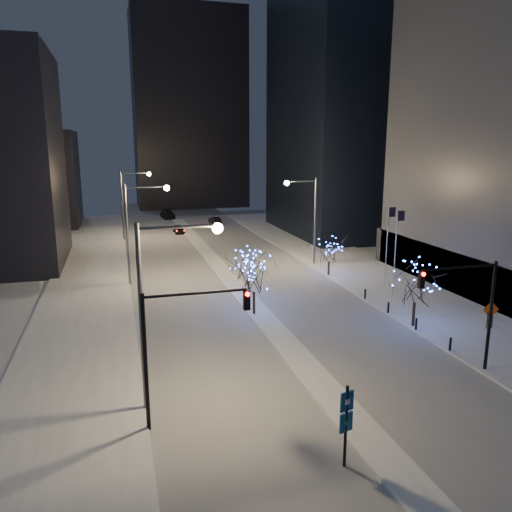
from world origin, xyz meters
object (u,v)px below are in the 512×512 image
object	(u,v)px
street_lamp_w_far	(129,196)
car_far	(168,214)
holiday_tree_plaza_far	(329,250)
car_near	(179,229)
street_lamp_w_near	(162,290)
holiday_tree_median_near	(254,276)
holiday_tree_plaza_near	(416,285)
traffic_signal_east	(470,300)
car_mid	(215,220)
traffic_signal_west	(178,336)
street_lamp_east	(308,210)
construction_sign	(491,312)
holiday_tree_median_far	(248,264)
street_lamp_w_mid	(138,220)
wayfinding_sign	(346,418)

from	to	relation	value
street_lamp_w_far	car_far	xyz separation A→B (m)	(7.44, 20.60, -5.72)
holiday_tree_plaza_far	car_near	bearing A→B (deg)	111.19
street_lamp_w_near	holiday_tree_median_near	world-z (taller)	street_lamp_w_near
holiday_tree_plaza_near	traffic_signal_east	bearing A→B (deg)	-101.23
car_mid	traffic_signal_west	bearing A→B (deg)	72.70
traffic_signal_west	holiday_tree_plaza_near	distance (m)	20.96
street_lamp_w_near	street_lamp_east	xyz separation A→B (m)	(19.02, 28.00, -0.05)
construction_sign	car_near	bearing A→B (deg)	117.73
car_mid	holiday_tree_median_near	world-z (taller)	holiday_tree_median_near
holiday_tree_median_near	holiday_tree_plaza_far	bearing A→B (deg)	41.90
street_lamp_w_far	street_lamp_w_near	bearing A→B (deg)	-90.00
street_lamp_east	holiday_tree_median_far	xyz separation A→B (m)	(-9.58, -9.65, -3.50)
street_lamp_w_mid	car_near	bearing A→B (deg)	75.46
car_near	holiday_tree_plaza_far	xyz separation A→B (m)	(12.00, -30.95, 2.16)
traffic_signal_west	construction_sign	bearing A→B (deg)	15.64
street_lamp_w_near	wayfinding_sign	bearing A→B (deg)	-46.18
street_lamp_w_near	traffic_signal_east	size ratio (longest dim) A/B	1.43
car_far	holiday_tree_plaza_near	distance (m)	64.91
holiday_tree_median_near	holiday_tree_median_far	xyz separation A→B (m)	(1.00, 5.50, -0.41)
street_lamp_w_near	street_lamp_w_mid	xyz separation A→B (m)	(0.00, 25.00, 0.00)
street_lamp_w_near	wayfinding_sign	distance (m)	10.85
car_far	construction_sign	xyz separation A→B (m)	(17.20, -65.84, 0.65)
car_far	holiday_tree_plaza_far	size ratio (longest dim) A/B	1.30
street_lamp_east	traffic_signal_west	world-z (taller)	street_lamp_east
street_lamp_w_mid	holiday_tree_plaza_far	world-z (taller)	street_lamp_w_mid
holiday_tree_median_far	street_lamp_w_near	bearing A→B (deg)	-117.22
wayfinding_sign	construction_sign	distance (m)	21.40
holiday_tree_plaza_far	construction_sign	world-z (taller)	holiday_tree_plaza_far
holiday_tree_median_near	wayfinding_sign	xyz separation A→B (m)	(-1.50, -20.08, -1.01)
traffic_signal_east	car_near	bearing A→B (deg)	100.81
street_lamp_east	holiday_tree_median_near	size ratio (longest dim) A/B	2.06
car_near	street_lamp_w_far	bearing A→B (deg)	-154.81
car_far	traffic_signal_west	bearing A→B (deg)	-100.09
traffic_signal_west	car_mid	distance (m)	64.88
traffic_signal_west	car_near	size ratio (longest dim) A/B	1.82
street_lamp_w_far	holiday_tree_median_near	xyz separation A→B (m)	(8.44, -37.15, -3.14)
street_lamp_w_mid	traffic_signal_west	distance (m)	27.06
street_lamp_w_near	car_mid	world-z (taller)	street_lamp_w_near
street_lamp_w_far	wayfinding_sign	distance (m)	57.80
street_lamp_w_near	street_lamp_w_mid	world-z (taller)	same
holiday_tree_median_far	holiday_tree_plaza_far	xyz separation A→B (m)	(10.00, 4.37, -0.14)
traffic_signal_east	car_mid	size ratio (longest dim) A/B	1.77
street_lamp_w_mid	holiday_tree_median_far	size ratio (longest dim) A/B	2.14
holiday_tree_median_far	holiday_tree_median_near	bearing A→B (deg)	-100.31
traffic_signal_west	car_near	distance (m)	56.25
street_lamp_east	car_mid	xyz separation A→B (m)	(-4.32, 33.17, -5.80)
street_lamp_w_near	holiday_tree_median_far	bearing A→B (deg)	62.78
street_lamp_east	construction_sign	bearing A→B (deg)	-76.41
holiday_tree_median_far	holiday_tree_plaza_far	world-z (taller)	holiday_tree_median_far
wayfinding_sign	construction_sign	bearing A→B (deg)	18.01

